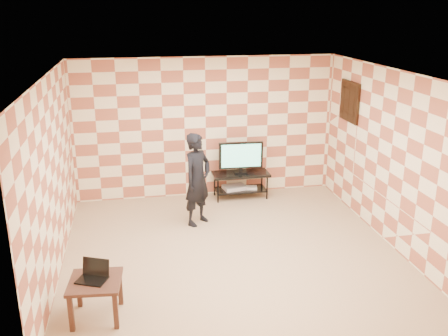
# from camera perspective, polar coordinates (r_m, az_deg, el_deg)

# --- Properties ---
(floor) EXTENTS (5.00, 5.00, 0.00)m
(floor) POSITION_cam_1_polar(r_m,az_deg,el_deg) (7.76, 0.83, -9.47)
(floor) COLOR tan
(floor) RESTS_ON ground
(wall_back) EXTENTS (5.00, 0.02, 2.70)m
(wall_back) POSITION_cam_1_polar(r_m,az_deg,el_deg) (9.60, -2.10, 4.61)
(wall_back) COLOR #FBEFC3
(wall_back) RESTS_ON ground
(wall_front) EXTENTS (5.00, 0.02, 2.70)m
(wall_front) POSITION_cam_1_polar(r_m,az_deg,el_deg) (4.99, 6.67, -8.75)
(wall_front) COLOR #FBEFC3
(wall_front) RESTS_ON ground
(wall_left) EXTENTS (0.02, 5.00, 2.70)m
(wall_left) POSITION_cam_1_polar(r_m,az_deg,el_deg) (7.19, -19.06, -1.09)
(wall_left) COLOR #FBEFC3
(wall_left) RESTS_ON ground
(wall_right) EXTENTS (0.02, 5.00, 2.70)m
(wall_right) POSITION_cam_1_polar(r_m,az_deg,el_deg) (8.09, 18.51, 1.06)
(wall_right) COLOR #FBEFC3
(wall_right) RESTS_ON ground
(ceiling) EXTENTS (5.00, 5.00, 0.02)m
(ceiling) POSITION_cam_1_polar(r_m,az_deg,el_deg) (6.93, 0.93, 10.72)
(ceiling) COLOR white
(ceiling) RESTS_ON wall_back
(wall_art) EXTENTS (0.04, 0.72, 0.72)m
(wall_art) POSITION_cam_1_polar(r_m,az_deg,el_deg) (9.28, 14.16, 7.39)
(wall_art) COLOR black
(wall_art) RESTS_ON wall_right
(tv_stand) EXTENTS (1.09, 0.49, 0.50)m
(tv_stand) POSITION_cam_1_polar(r_m,az_deg,el_deg) (9.69, 1.91, -1.33)
(tv_stand) COLOR black
(tv_stand) RESTS_ON floor
(tv) EXTENTS (0.85, 0.17, 0.62)m
(tv) POSITION_cam_1_polar(r_m,az_deg,el_deg) (9.54, 1.94, 1.37)
(tv) COLOR black
(tv) RESTS_ON tv_stand
(dvd_player) EXTENTS (0.47, 0.37, 0.07)m
(dvd_player) POSITION_cam_1_polar(r_m,az_deg,el_deg) (9.73, 1.19, -2.22)
(dvd_player) COLOR silver
(dvd_player) RESTS_ON tv_stand
(game_console) EXTENTS (0.25, 0.21, 0.05)m
(game_console) POSITION_cam_1_polar(r_m,az_deg,el_deg) (9.76, 3.13, -2.26)
(game_console) COLOR silver
(game_console) RESTS_ON tv_stand
(side_table) EXTENTS (0.66, 0.66, 0.50)m
(side_table) POSITION_cam_1_polar(r_m,az_deg,el_deg) (6.27, -14.48, -13.02)
(side_table) COLOR #311B13
(side_table) RESTS_ON floor
(laptop) EXTENTS (0.42, 0.38, 0.23)m
(laptop) POSITION_cam_1_polar(r_m,az_deg,el_deg) (6.23, -14.70, -11.74)
(laptop) COLOR black
(laptop) RESTS_ON side_table
(person) EXTENTS (0.69, 0.67, 1.59)m
(person) POSITION_cam_1_polar(r_m,az_deg,el_deg) (8.41, -3.05, -1.31)
(person) COLOR black
(person) RESTS_ON floor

